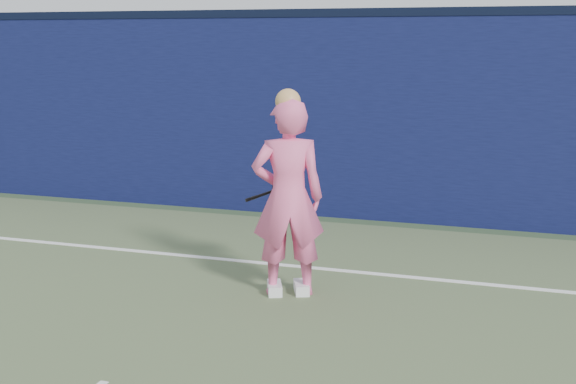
% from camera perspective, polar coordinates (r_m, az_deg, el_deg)
% --- Properties ---
extents(backstop_wall, '(24.00, 0.40, 2.50)m').
position_cam_1_polar(backstop_wall, '(10.23, 3.21, 5.29)').
color(backstop_wall, '#0C1138').
rests_on(backstop_wall, ground).
extents(wall_cap, '(24.00, 0.42, 0.10)m').
position_cam_1_polar(wall_cap, '(10.18, 3.29, 12.59)').
color(wall_cap, black).
rests_on(wall_cap, backstop_wall).
extents(player, '(0.75, 0.63, 1.82)m').
position_cam_1_polar(player, '(6.99, 0.00, -0.38)').
color(player, pink).
rests_on(player, ground).
extents(racket, '(0.44, 0.33, 0.27)m').
position_cam_1_polar(racket, '(7.44, -0.41, 0.23)').
color(racket, black).
rests_on(racket, ground).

